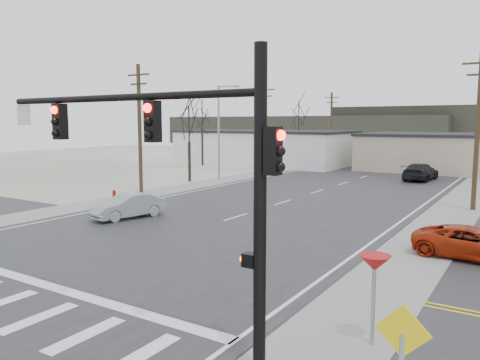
% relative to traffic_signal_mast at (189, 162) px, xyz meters
% --- Properties ---
extents(ground, '(140.00, 140.00, 0.00)m').
position_rel_traffic_signal_mast_xyz_m(ground, '(-7.89, 6.20, -4.67)').
color(ground, white).
rests_on(ground, ground).
extents(main_road, '(18.00, 110.00, 0.05)m').
position_rel_traffic_signal_mast_xyz_m(main_road, '(-7.89, 21.20, -4.65)').
color(main_road, '#242426').
rests_on(main_road, ground).
extents(cross_road, '(90.00, 10.00, 0.04)m').
position_rel_traffic_signal_mast_xyz_m(cross_road, '(-7.89, 6.20, -4.65)').
color(cross_road, '#242426').
rests_on(cross_road, ground).
extents(sidewalk_left, '(3.00, 90.00, 0.06)m').
position_rel_traffic_signal_mast_xyz_m(sidewalk_left, '(-18.49, 26.20, -4.64)').
color(sidewalk_left, gray).
rests_on(sidewalk_left, ground).
extents(sidewalk_right, '(3.00, 90.00, 0.06)m').
position_rel_traffic_signal_mast_xyz_m(sidewalk_right, '(2.71, 26.20, -4.64)').
color(sidewalk_right, gray).
rests_on(sidewalk_right, ground).
extents(traffic_signal_mast, '(8.95, 0.43, 7.20)m').
position_rel_traffic_signal_mast_xyz_m(traffic_signal_mast, '(0.00, 0.00, 0.00)').
color(traffic_signal_mast, black).
rests_on(traffic_signal_mast, ground).
extents(fire_hydrant, '(0.24, 0.24, 0.87)m').
position_rel_traffic_signal_mast_xyz_m(fire_hydrant, '(-18.09, 14.20, -4.22)').
color(fire_hydrant, '#A50C0C').
rests_on(fire_hydrant, ground).
extents(yield_sign, '(0.80, 0.80, 2.35)m').
position_rel_traffic_signal_mast_xyz_m(yield_sign, '(3.61, 2.70, -2.61)').
color(yield_sign, gray).
rests_on(yield_sign, ground).
extents(building_left_far, '(22.30, 12.30, 4.50)m').
position_rel_traffic_signal_mast_xyz_m(building_left_far, '(-23.89, 46.20, -2.42)').
color(building_left_far, silver).
rests_on(building_left_far, ground).
extents(upole_left_b, '(2.20, 0.30, 10.00)m').
position_rel_traffic_signal_mast_xyz_m(upole_left_b, '(-19.39, 18.20, 0.55)').
color(upole_left_b, '#412F1E').
rests_on(upole_left_b, ground).
extents(upole_left_c, '(2.20, 0.30, 10.00)m').
position_rel_traffic_signal_mast_xyz_m(upole_left_c, '(-19.39, 38.20, 0.55)').
color(upole_left_c, '#412F1E').
rests_on(upole_left_c, ground).
extents(upole_left_d, '(2.20, 0.30, 10.00)m').
position_rel_traffic_signal_mast_xyz_m(upole_left_d, '(-19.39, 58.20, 0.55)').
color(upole_left_d, '#412F1E').
rests_on(upole_left_d, ground).
extents(upole_right_a, '(2.20, 0.30, 10.00)m').
position_rel_traffic_signal_mast_xyz_m(upole_right_a, '(3.61, 24.20, 0.55)').
color(upole_right_a, '#412F1E').
rests_on(upole_right_a, ground).
extents(streetlight_main, '(2.40, 0.25, 9.00)m').
position_rel_traffic_signal_mast_xyz_m(streetlight_main, '(-18.69, 28.20, 0.41)').
color(streetlight_main, gray).
rests_on(streetlight_main, ground).
extents(tree_left_near, '(3.30, 3.30, 7.35)m').
position_rel_traffic_signal_mast_xyz_m(tree_left_near, '(-20.89, 26.20, 0.55)').
color(tree_left_near, black).
rests_on(tree_left_near, ground).
extents(tree_left_far, '(3.96, 3.96, 8.82)m').
position_rel_traffic_signal_mast_xyz_m(tree_left_far, '(-21.89, 52.20, 1.61)').
color(tree_left_far, black).
rests_on(tree_left_far, ground).
extents(tree_left_mid, '(3.96, 3.96, 8.82)m').
position_rel_traffic_signal_mast_xyz_m(tree_left_mid, '(-29.89, 40.20, 1.61)').
color(tree_left_mid, black).
rests_on(tree_left_mid, ground).
extents(hill_left, '(70.00, 18.00, 7.00)m').
position_rel_traffic_signal_mast_xyz_m(hill_left, '(-42.89, 98.20, -1.17)').
color(hill_left, '#333026').
rests_on(hill_left, ground).
extents(sedan_crossing, '(2.49, 4.55, 1.42)m').
position_rel_traffic_signal_mast_xyz_m(sedan_crossing, '(-13.07, 10.67, -3.92)').
color(sedan_crossing, '#93979D').
rests_on(sedan_crossing, main_road).
extents(car_far_a, '(2.67, 5.76, 1.63)m').
position_rel_traffic_signal_mast_xyz_m(car_far_a, '(-2.48, 38.46, -3.81)').
color(car_far_a, black).
rests_on(car_far_a, main_road).
extents(car_far_b, '(2.54, 3.87, 1.23)m').
position_rel_traffic_signal_mast_xyz_m(car_far_b, '(-10.21, 55.55, -4.02)').
color(car_far_b, black).
rests_on(car_far_b, main_road).
extents(car_parked_red, '(4.78, 2.45, 1.29)m').
position_rel_traffic_signal_mast_xyz_m(car_parked_red, '(4.86, 12.33, -4.00)').
color(car_parked_red, '#9D2108').
rests_on(car_parked_red, parking_lot).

